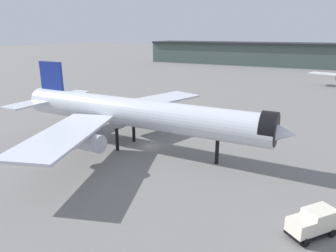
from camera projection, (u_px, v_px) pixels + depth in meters
ground at (149, 146)px, 59.92m from camera, size 900.00×900.00×0.00m
airliner_near_gate at (134, 113)px, 57.39m from camera, size 56.60×51.62×15.41m
terminal_building at (289, 54)px, 199.23m from camera, size 184.63×40.97×27.61m
service_truck_front at (313, 223)px, 33.25m from camera, size 5.07×5.81×3.00m
traffic_cone_near_nose at (310, 212)px, 37.34m from camera, size 0.55×0.55×0.69m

